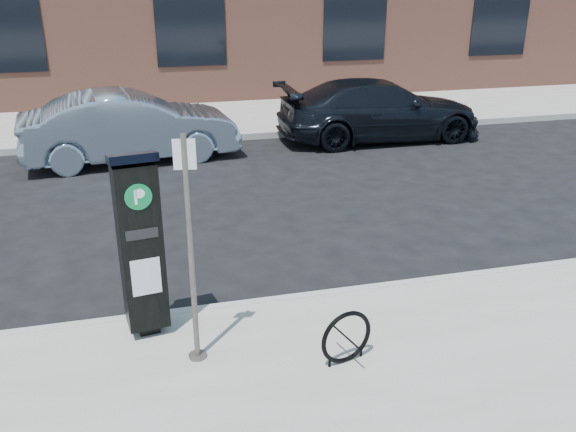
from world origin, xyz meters
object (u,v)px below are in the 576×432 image
object	(u,v)px
bike_rack	(346,338)
parking_kiosk	(140,243)
car_silver	(130,127)
sign_pole	(191,254)
car_dark	(380,110)

from	to	relation	value
bike_rack	parking_kiosk	bearing A→B (deg)	136.25
parking_kiosk	car_silver	size ratio (longest dim) A/B	0.46
parking_kiosk	bike_rack	xyz separation A→B (m)	(1.93, -1.09, -0.78)
sign_pole	bike_rack	bearing A→B (deg)	-8.74
sign_pole	car_dark	world-z (taller)	sign_pole
parking_kiosk	bike_rack	distance (m)	2.36
bike_rack	car_silver	bearing A→B (deg)	89.14
parking_kiosk	sign_pole	world-z (taller)	sign_pole
sign_pole	bike_rack	size ratio (longest dim) A/B	4.04
parking_kiosk	car_silver	xyz separation A→B (m)	(-0.06, 7.28, -0.47)
parking_kiosk	car_dark	bearing A→B (deg)	44.41
sign_pole	car_dark	xyz separation A→B (m)	(5.37, 8.29, -0.61)
car_dark	sign_pole	bearing A→B (deg)	147.16
parking_kiosk	car_dark	size ratio (longest dim) A/B	0.42
parking_kiosk	car_dark	xyz separation A→B (m)	(5.84, 7.64, -0.50)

